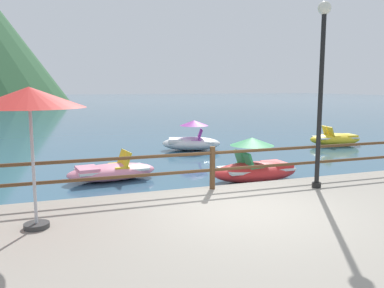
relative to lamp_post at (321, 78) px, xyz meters
name	(u,v)px	position (x,y,z in m)	size (l,w,h in m)	color
ground_plane	(81,111)	(-2.25, 39.12, -2.83)	(200.00, 200.00, 0.00)	#38607A
promenade_dock	(320,271)	(-2.25, -3.08, -2.63)	(28.00, 8.00, 0.40)	gray
dock_railing	(212,163)	(-2.25, 0.67, -1.84)	(23.92, 0.12, 0.95)	brown
lamp_post	(321,78)	(0.00, 0.00, 0.00)	(0.28, 0.28, 4.02)	black
beach_umbrella	(29,99)	(-5.84, -0.65, -0.38)	(1.70, 1.70, 2.24)	#B2B2B7
pedal_boat_0	(255,167)	(-0.19, 2.49, -2.42)	(2.57, 1.35, 1.25)	red
pedal_boat_1	(112,171)	(-3.98, 3.96, -2.58)	(2.65, 1.41, 0.82)	pink
pedal_boat_2	(191,140)	(-0.03, 8.31, -2.41)	(2.70, 1.96, 1.26)	white
pedal_boat_3	(335,139)	(6.60, 7.41, -2.53)	(2.52, 1.60, 0.88)	yellow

